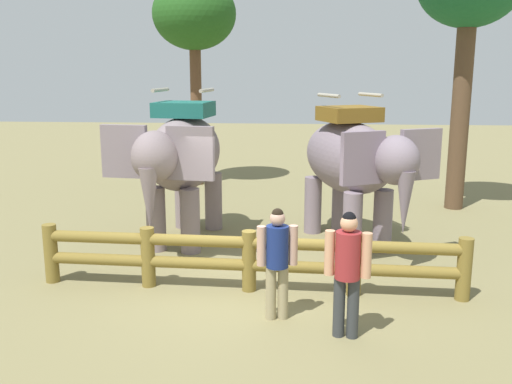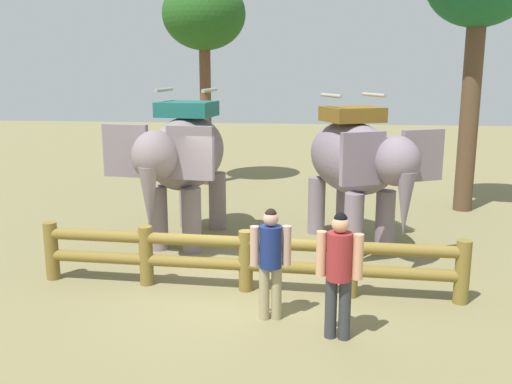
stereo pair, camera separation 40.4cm
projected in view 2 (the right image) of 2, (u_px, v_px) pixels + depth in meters
ground_plane at (246, 288)px, 9.80m from camera, size 60.00×60.00×0.00m
log_fence at (246, 256)px, 9.60m from camera, size 7.28×0.49×1.05m
elephant_near_left at (184, 157)px, 12.09m from camera, size 2.19×3.89×3.30m
elephant_center at (356, 162)px, 11.81m from camera, size 2.90×3.78×3.21m
tourist_woman_in_black at (339, 267)px, 7.78m from camera, size 0.64×0.40×1.82m
tourist_man_in_blue at (271, 256)px, 8.40m from camera, size 0.60×0.38×1.72m
tree_far_left at (204, 18)px, 17.61m from camera, size 2.58×2.58×6.46m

